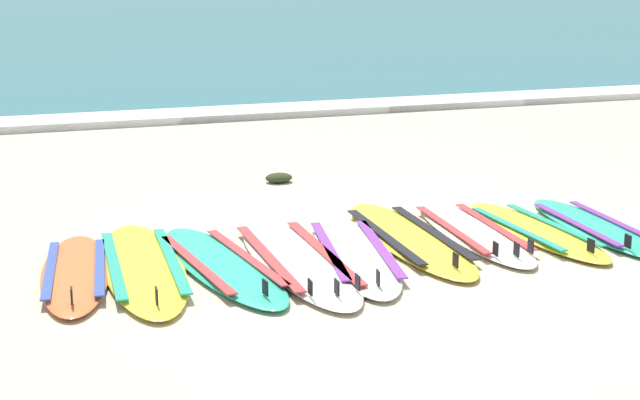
% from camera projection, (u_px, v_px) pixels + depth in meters
% --- Properties ---
extents(ground_plane, '(80.00, 80.00, 0.00)m').
position_uv_depth(ground_plane, '(394.00, 255.00, 7.89)').
color(ground_plane, beige).
extents(sea, '(80.00, 60.00, 0.10)m').
position_uv_depth(sea, '(52.00, 16.00, 41.77)').
color(sea, teal).
rests_on(sea, ground).
extents(wave_foam_strip, '(80.00, 0.96, 0.11)m').
position_uv_depth(wave_foam_strip, '(197.00, 115.00, 14.76)').
color(wave_foam_strip, white).
rests_on(wave_foam_strip, ground).
extents(surfboard_0, '(0.75, 2.09, 0.18)m').
position_uv_depth(surfboard_0, '(75.00, 272.00, 7.34)').
color(surfboard_0, orange).
rests_on(surfboard_0, ground).
extents(surfboard_1, '(0.78, 2.52, 0.18)m').
position_uv_depth(surfboard_1, '(143.00, 266.00, 7.50)').
color(surfboard_1, yellow).
rests_on(surfboard_1, ground).
extents(surfboard_2, '(0.83, 2.36, 0.18)m').
position_uv_depth(surfboard_2, '(221.00, 264.00, 7.54)').
color(surfboard_2, '#2DB793').
rests_on(surfboard_2, ground).
extents(surfboard_3, '(0.71, 2.60, 0.18)m').
position_uv_depth(surfboard_3, '(296.00, 258.00, 7.68)').
color(surfboard_3, white).
rests_on(surfboard_3, ground).
extents(surfboard_4, '(1.01, 2.39, 0.18)m').
position_uv_depth(surfboard_4, '(355.00, 253.00, 7.83)').
color(surfboard_4, silver).
rests_on(surfboard_4, ground).
extents(surfboard_5, '(0.74, 2.51, 0.18)m').
position_uv_depth(surfboard_5, '(408.00, 238.00, 8.27)').
color(surfboard_5, yellow).
rests_on(surfboard_5, ground).
extents(surfboard_6, '(0.75, 2.27, 0.18)m').
position_uv_depth(surfboard_6, '(472.00, 231.00, 8.46)').
color(surfboard_6, silver).
rests_on(surfboard_6, ground).
extents(surfboard_7, '(0.55, 2.11, 0.18)m').
position_uv_depth(surfboard_7, '(535.00, 230.00, 8.49)').
color(surfboard_7, yellow).
rests_on(surfboard_7, ground).
extents(surfboard_8, '(0.69, 2.12, 0.18)m').
position_uv_depth(surfboard_8, '(595.00, 227.00, 8.61)').
color(surfboard_8, '#2DB793').
rests_on(surfboard_8, ground).
extents(seaweed_clump_near_shoreline, '(0.30, 0.24, 0.10)m').
position_uv_depth(seaweed_clump_near_shoreline, '(279.00, 178.00, 10.48)').
color(seaweed_clump_near_shoreline, '#2D381E').
rests_on(seaweed_clump_near_shoreline, ground).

